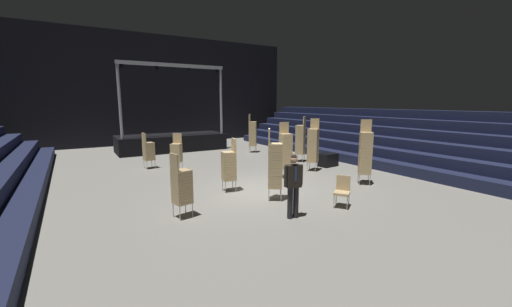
# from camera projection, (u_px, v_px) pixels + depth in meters

# --- Properties ---
(ground_plane) EXTENTS (22.00, 30.00, 0.10)m
(ground_plane) POSITION_uv_depth(u_px,v_px,m) (259.00, 192.00, 11.05)
(ground_plane) COLOR gray
(arena_end_wall) EXTENTS (22.00, 0.30, 8.00)m
(arena_end_wall) POSITION_uv_depth(u_px,v_px,m) (154.00, 90.00, 23.08)
(arena_end_wall) COLOR black
(arena_end_wall) RESTS_ON ground_plane
(bleacher_bank_right) EXTENTS (4.50, 24.00, 2.70)m
(bleacher_bank_right) POSITION_uv_depth(u_px,v_px,m) (392.00, 137.00, 16.10)
(bleacher_bank_right) COLOR #191E38
(bleacher_bank_right) RESTS_ON ground_plane
(stage_riser) EXTENTS (6.68, 2.56, 5.39)m
(stage_riser) POSITION_uv_depth(u_px,v_px,m) (172.00, 141.00, 20.10)
(stage_riser) COLOR black
(stage_riser) RESTS_ON ground_plane
(man_with_tie) EXTENTS (0.57, 0.28, 1.76)m
(man_with_tie) POSITION_uv_depth(u_px,v_px,m) (293.00, 182.00, 8.33)
(man_with_tie) COLOR black
(man_with_tie) RESTS_ON ground_plane
(chair_stack_front_left) EXTENTS (0.51, 0.51, 1.71)m
(chair_stack_front_left) POSITION_uv_depth(u_px,v_px,m) (148.00, 151.00, 14.65)
(chair_stack_front_left) COLOR #B2B5BA
(chair_stack_front_left) RESTS_ON ground_plane
(chair_stack_front_right) EXTENTS (0.61, 0.61, 2.39)m
(chair_stack_front_right) POSITION_uv_depth(u_px,v_px,m) (313.00, 145.00, 14.12)
(chair_stack_front_right) COLOR #B2B5BA
(chair_stack_front_right) RESTS_ON ground_plane
(chair_stack_mid_left) EXTENTS (0.62, 0.62, 2.48)m
(chair_stack_mid_left) POSITION_uv_depth(u_px,v_px,m) (365.00, 152.00, 11.78)
(chair_stack_mid_left) COLOR #B2B5BA
(chair_stack_mid_left) RESTS_ON ground_plane
(chair_stack_mid_right) EXTENTS (0.51, 0.51, 1.88)m
(chair_stack_mid_right) POSITION_uv_depth(u_px,v_px,m) (229.00, 165.00, 10.90)
(chair_stack_mid_right) COLOR #B2B5BA
(chair_stack_mid_right) RESTS_ON ground_plane
(chair_stack_mid_centre) EXTENTS (0.53, 0.53, 2.31)m
(chair_stack_mid_centre) POSITION_uv_depth(u_px,v_px,m) (286.00, 150.00, 12.85)
(chair_stack_mid_centre) COLOR #B2B5BA
(chair_stack_mid_centre) RESTS_ON ground_plane
(chair_stack_rear_left) EXTENTS (0.61, 0.61, 2.31)m
(chair_stack_rear_left) POSITION_uv_depth(u_px,v_px,m) (275.00, 165.00, 9.89)
(chair_stack_rear_left) COLOR #B2B5BA
(chair_stack_rear_left) RESTS_ON ground_plane
(chair_stack_rear_right) EXTENTS (0.62, 0.62, 2.39)m
(chair_stack_rear_right) POSITION_uv_depth(u_px,v_px,m) (253.00, 133.00, 19.32)
(chair_stack_rear_right) COLOR #B2B5BA
(chair_stack_rear_right) RESTS_ON ground_plane
(chair_stack_rear_centre) EXTENTS (0.61, 0.61, 1.71)m
(chair_stack_rear_centre) POSITION_uv_depth(u_px,v_px,m) (176.00, 152.00, 14.24)
(chair_stack_rear_centre) COLOR #B2B5BA
(chair_stack_rear_centre) RESTS_ON ground_plane
(chair_stack_aisle_left) EXTENTS (0.52, 0.52, 1.79)m
(chair_stack_aisle_left) POSITION_uv_depth(u_px,v_px,m) (182.00, 186.00, 8.39)
(chair_stack_aisle_left) COLOR #B2B5BA
(chair_stack_aisle_left) RESTS_ON ground_plane
(chair_stack_aisle_right) EXTENTS (0.61, 0.61, 2.39)m
(chair_stack_aisle_right) POSITION_uv_depth(u_px,v_px,m) (300.00, 139.00, 16.28)
(chair_stack_aisle_right) COLOR #B2B5BA
(chair_stack_aisle_right) RESTS_ON ground_plane
(equipment_road_case) EXTENTS (0.96, 0.69, 0.64)m
(equipment_road_case) POSITION_uv_depth(u_px,v_px,m) (328.00, 160.00, 15.23)
(equipment_road_case) COLOR black
(equipment_road_case) RESTS_ON ground_plane
(loose_chair_near_man) EXTENTS (0.61, 0.61, 0.95)m
(loose_chair_near_man) POSITION_uv_depth(u_px,v_px,m) (342.00, 190.00, 9.32)
(loose_chair_near_man) COLOR #B2B5BA
(loose_chair_near_man) RESTS_ON ground_plane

